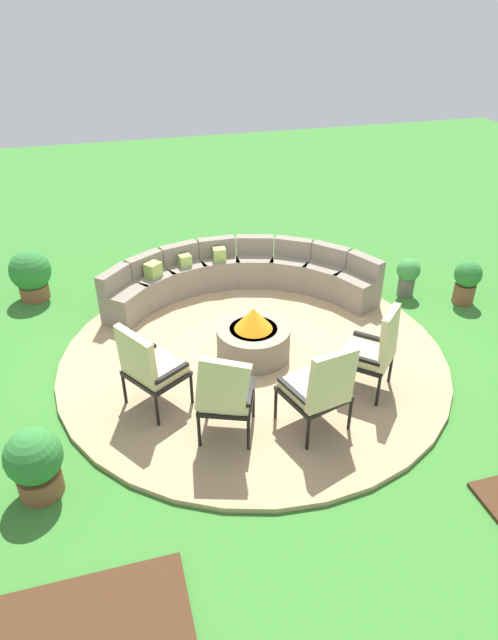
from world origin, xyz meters
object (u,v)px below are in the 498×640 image
object	(u,v)px
potted_plant_1	(31,274)
lounge_chair_back_left	(320,387)
potted_plant_0	(35,461)
potted_plant_3	(408,275)
lounge_chair_front_left	(149,366)
lounge_chair_front_right	(225,394)
lounge_chair_back_right	(374,349)
potted_plant_2	(467,280)
fire_pit	(253,337)
curved_stone_bench	(239,277)

from	to	relation	value
potted_plant_1	lounge_chair_back_left	bearing A→B (deg)	-52.34
lounge_chair_back_left	potted_plant_0	bearing A→B (deg)	164.29
lounge_chair_back_left	potted_plant_3	xyz separation A→B (m)	(2.42, 2.46, -0.26)
lounge_chair_front_left	lounge_chair_front_right	size ratio (longest dim) A/B	0.96
lounge_chair_back_right	potted_plant_2	xyz separation A→B (m)	(2.31, 1.57, -0.25)
fire_pit	potted_plant_3	world-z (taller)	fire_pit
lounge_chair_back_right	potted_plant_0	size ratio (longest dim) A/B	1.50
curved_stone_bench	lounge_chair_front_right	xyz separation A→B (m)	(-0.90, -2.91, 0.26)
curved_stone_bench	lounge_chair_back_right	world-z (taller)	lounge_chair_back_right
lounge_chair_back_left	lounge_chair_back_right	world-z (taller)	lounge_chair_back_right
potted_plant_2	lounge_chair_back_left	bearing A→B (deg)	-147.19
fire_pit	lounge_chair_back_left	world-z (taller)	lounge_chair_back_left
curved_stone_bench	lounge_chair_back_left	xyz separation A→B (m)	(0.04, -3.05, 0.25)
potted_plant_3	potted_plant_2	bearing A→B (deg)	-31.22
lounge_chair_back_right	potted_plant_3	bearing A→B (deg)	5.25
potted_plant_1	lounge_chair_back_right	bearing A→B (deg)	-41.90
lounge_chair_front_left	lounge_chair_back_right	distance (m)	2.46
curved_stone_bench	lounge_chair_back_right	size ratio (longest dim) A/B	3.65
curved_stone_bench	potted_plant_1	distance (m)	3.06
curved_stone_bench	potted_plant_3	bearing A→B (deg)	-13.61
lounge_chair_front_left	potted_plant_3	xyz separation A→B (m)	(4.03, 1.64, -0.27)
potted_plant_3	lounge_chair_front_left	bearing A→B (deg)	-157.88
potted_plant_3	potted_plant_0	bearing A→B (deg)	-154.16
potted_plant_0	potted_plant_2	xyz separation A→B (m)	(5.89, 2.07, -0.02)
fire_pit	potted_plant_2	distance (m)	3.45
lounge_chair_front_left	potted_plant_0	xyz separation A→B (m)	(-1.15, -0.87, -0.22)
lounge_chair_front_left	lounge_chair_back_left	size ratio (longest dim) A/B	0.99
lounge_chair_front_right	potted_plant_2	world-z (taller)	lounge_chair_front_right
lounge_chair_front_right	potted_plant_1	size ratio (longest dim) A/B	1.42
lounge_chair_front_left	lounge_chair_front_right	bearing A→B (deg)	11.83
curved_stone_bench	potted_plant_2	xyz separation A→B (m)	(3.18, -1.03, 0.01)
curved_stone_bench	potted_plant_1	xyz separation A→B (m)	(-2.95, 0.82, 0.06)
curved_stone_bench	lounge_chair_back_right	bearing A→B (deg)	-71.61
potted_plant_1	potted_plant_3	xyz separation A→B (m)	(5.41, -1.42, -0.07)
lounge_chair_front_left	potted_plant_1	distance (m)	3.36
lounge_chair_front_left	lounge_chair_front_right	distance (m)	0.95
lounge_chair_front_right	potted_plant_0	bearing A→B (deg)	-152.30
potted_plant_0	potted_plant_2	bearing A→B (deg)	19.40
lounge_chair_front_left	lounge_chair_back_right	bearing A→B (deg)	48.84
potted_plant_3	curved_stone_bench	bearing A→B (deg)	166.39
lounge_chair_back_left	lounge_chair_front_right	bearing A→B (deg)	154.75
lounge_chair_front_right	lounge_chair_back_right	xyz separation A→B (m)	(1.77, 0.31, 0.00)
potted_plant_1	lounge_chair_front_right	bearing A→B (deg)	-61.27
lounge_chair_back_left	potted_plant_2	size ratio (longest dim) A/B	1.60
lounge_chair_front_right	potted_plant_3	size ratio (longest dim) A/B	1.83
lounge_chair_front_left	potted_plant_1	size ratio (longest dim) A/B	1.37
lounge_chair_back_left	lounge_chair_back_right	size ratio (longest dim) A/B	0.98
potted_plant_0	potted_plant_1	world-z (taller)	potted_plant_1
lounge_chair_back_right	potted_plant_1	world-z (taller)	lounge_chair_back_right
lounge_chair_back_right	potted_plant_3	distance (m)	2.58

